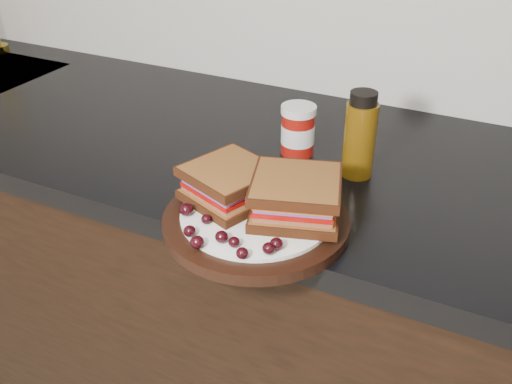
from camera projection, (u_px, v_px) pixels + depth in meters
base_cabinets at (317, 345)px, 1.28m from camera, size 3.96×0.58×0.86m
countertop at (330, 170)px, 1.05m from camera, size 3.98×0.60×0.04m
plate at (256, 221)px, 0.85m from camera, size 0.28×0.28×0.02m
sandwich_left at (230, 183)px, 0.87m from camera, size 0.15×0.15×0.05m
sandwich_right at (296, 197)px, 0.83m from camera, size 0.16×0.16×0.06m
grape_0 at (186, 209)px, 0.84m from camera, size 0.02×0.02×0.02m
grape_1 at (206, 219)px, 0.82m from camera, size 0.02×0.02×0.01m
grape_2 at (190, 231)px, 0.79m from camera, size 0.02×0.02×0.02m
grape_3 at (197, 242)px, 0.77m from camera, size 0.02×0.02×0.02m
grape_4 at (222, 237)px, 0.78m from camera, size 0.02×0.02×0.02m
grape_5 at (234, 242)px, 0.77m from camera, size 0.02×0.02×0.01m
grape_6 at (242, 253)px, 0.75m from camera, size 0.02×0.02×0.02m
grape_7 at (269, 248)px, 0.76m from camera, size 0.02×0.02×0.02m
grape_8 at (276, 244)px, 0.77m from camera, size 0.02×0.02×0.02m
grape_9 at (279, 226)px, 0.80m from camera, size 0.02×0.02×0.02m
grape_10 at (312, 227)px, 0.80m from camera, size 0.02×0.02×0.02m
grape_11 at (297, 213)px, 0.83m from camera, size 0.02×0.02×0.02m
grape_12 at (314, 215)px, 0.83m from camera, size 0.02×0.02×0.02m
grape_13 at (316, 198)px, 0.87m from camera, size 0.02×0.02×0.01m
grape_14 at (240, 182)px, 0.91m from camera, size 0.02×0.02×0.02m
grape_15 at (225, 194)px, 0.87m from camera, size 0.02×0.02×0.02m
grape_16 at (206, 191)px, 0.89m from camera, size 0.02×0.02×0.01m
grape_17 at (207, 203)px, 0.86m from camera, size 0.02×0.02×0.02m
grape_18 at (237, 184)px, 0.90m from camera, size 0.02×0.02×0.02m
grape_19 at (230, 187)px, 0.89m from camera, size 0.02×0.02×0.02m
grape_20 at (223, 202)px, 0.86m from camera, size 0.02×0.02×0.02m
condiment_jar at (298, 130)px, 1.04m from camera, size 0.08×0.08×0.09m
oil_bottle at (360, 135)px, 0.96m from camera, size 0.06×0.06×0.15m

